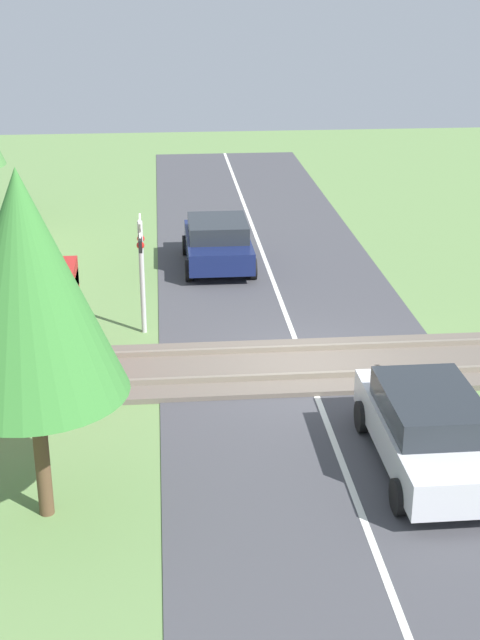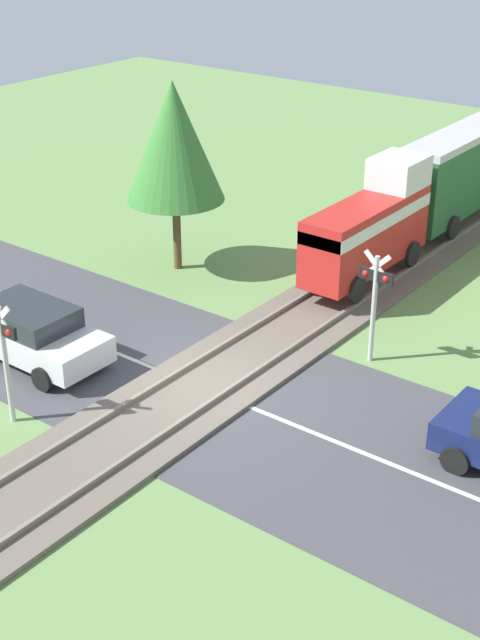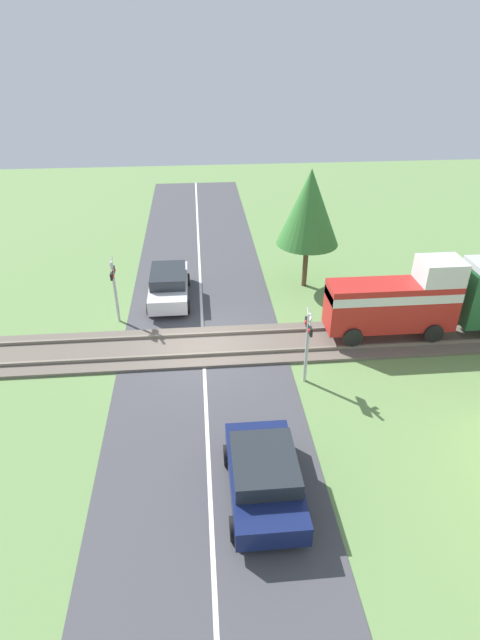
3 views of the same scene
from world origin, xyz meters
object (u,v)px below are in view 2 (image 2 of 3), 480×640
object	(u,v)px
car_near_crossing	(29,331)
crossing_signal_west_approach	(4,346)
train	(437,185)
crossing_signal_east_approach	(375,292)

from	to	relation	value
car_near_crossing	crossing_signal_west_approach	distance (m)	2.98
train	crossing_signal_west_approach	xyz separation A→B (m)	(-2.42, -15.31, -0.02)
train	crossing_signal_west_approach	size ratio (longest dim) A/B	4.70
train	crossing_signal_east_approach	distance (m)	8.56
car_near_crossing	crossing_signal_west_approach	size ratio (longest dim) A/B	1.47
car_near_crossing	crossing_signal_east_approach	distance (m)	8.39
crossing_signal_west_approach	crossing_signal_east_approach	size ratio (longest dim) A/B	1.00
car_near_crossing	crossing_signal_east_approach	xyz separation A→B (m)	(6.65, 4.99, 1.09)
crossing_signal_east_approach	crossing_signal_west_approach	bearing A→B (deg)	-124.33
train	crossing_signal_east_approach	bearing A→B (deg)	-73.56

